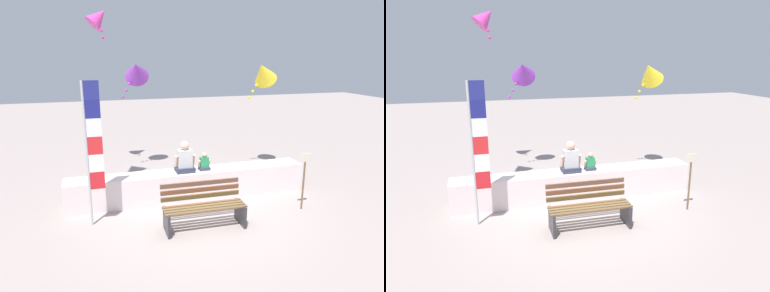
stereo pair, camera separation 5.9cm
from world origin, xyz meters
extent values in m
plane|color=gray|center=(0.00, 0.00, 0.00)|extent=(40.00, 40.00, 0.00)
cube|color=silver|center=(0.00, 0.85, 0.34)|extent=(5.70, 0.60, 0.69)
cube|color=brown|center=(-0.14, -0.86, 0.45)|extent=(1.65, 0.10, 0.03)
cube|color=brown|center=(-0.14, -0.75, 0.45)|extent=(1.65, 0.10, 0.03)
cube|color=brown|center=(-0.13, -0.64, 0.45)|extent=(1.65, 0.10, 0.03)
cube|color=brown|center=(-0.13, -0.52, 0.45)|extent=(1.65, 0.10, 0.03)
cube|color=brown|center=(-0.13, -0.42, 0.57)|extent=(1.65, 0.08, 0.10)
cube|color=brown|center=(-0.13, -0.39, 0.70)|extent=(1.65, 0.08, 0.10)
cube|color=brown|center=(-0.13, -0.37, 0.83)|extent=(1.65, 0.08, 0.10)
cube|color=#2D2D33|center=(-0.90, -0.68, 0.23)|extent=(0.06, 0.53, 0.45)
cube|color=#2D2D33|center=(0.63, -0.71, 0.23)|extent=(0.06, 0.53, 0.45)
cube|color=#2D3146|center=(-0.13, 0.82, 0.74)|extent=(0.43, 0.35, 0.12)
cube|color=silver|center=(-0.13, 0.82, 1.01)|extent=(0.33, 0.22, 0.41)
cylinder|color=#DCA98E|center=(-0.34, 0.80, 0.96)|extent=(0.07, 0.16, 0.30)
cylinder|color=#DCA98E|center=(0.07, 0.80, 0.96)|extent=(0.07, 0.16, 0.30)
sphere|color=#DCA98E|center=(-0.13, 0.82, 1.32)|extent=(0.21, 0.21, 0.21)
cube|color=#303148|center=(0.35, 0.82, 0.72)|extent=(0.26, 0.21, 0.07)
cube|color=#268850|center=(0.35, 0.82, 0.88)|extent=(0.20, 0.13, 0.24)
cylinder|color=#D6AF88|center=(0.23, 0.81, 0.85)|extent=(0.04, 0.10, 0.18)
cylinder|color=#D6AF88|center=(0.47, 0.81, 0.85)|extent=(0.04, 0.10, 0.18)
sphere|color=#D6AF88|center=(0.35, 0.82, 1.06)|extent=(0.12, 0.12, 0.12)
cylinder|color=#B7B7BC|center=(-2.28, 0.07, 1.45)|extent=(0.05, 0.05, 2.89)
cube|color=red|center=(-2.12, 0.07, 0.94)|extent=(0.28, 0.02, 0.35)
cube|color=white|center=(-2.12, 0.07, 1.30)|extent=(0.28, 0.02, 0.35)
cube|color=red|center=(-2.12, 0.07, 1.65)|extent=(0.28, 0.02, 0.35)
cube|color=white|center=(-2.12, 0.07, 2.00)|extent=(0.28, 0.02, 0.35)
cube|color=navy|center=(-2.12, 0.07, 2.36)|extent=(0.28, 0.02, 0.35)
cube|color=navy|center=(-2.12, 0.07, 2.71)|extent=(0.28, 0.02, 0.35)
cone|color=yellow|center=(2.55, 2.28, 2.86)|extent=(1.06, 1.04, 0.86)
sphere|color=yellow|center=(2.49, 2.35, 2.68)|extent=(0.08, 0.08, 0.08)
sphere|color=yellow|center=(2.42, 2.43, 2.50)|extent=(0.08, 0.08, 0.08)
sphere|color=yellow|center=(2.36, 2.51, 2.32)|extent=(0.08, 0.08, 0.08)
sphere|color=yellow|center=(2.29, 2.58, 2.14)|extent=(0.08, 0.08, 0.08)
cone|color=#DB3D9E|center=(-1.77, 3.66, 4.32)|extent=(0.82, 0.66, 0.73)
sphere|color=#E22E92|center=(-1.75, 3.56, 4.14)|extent=(0.08, 0.08, 0.08)
sphere|color=#E22E92|center=(-1.72, 3.46, 3.96)|extent=(0.08, 0.08, 0.08)
sphere|color=#E22E92|center=(-1.70, 3.36, 3.78)|extent=(0.08, 0.08, 0.08)
cone|color=purple|center=(-0.87, 3.15, 2.92)|extent=(0.81, 0.96, 0.87)
sphere|color=purple|center=(-0.97, 3.16, 2.74)|extent=(0.08, 0.08, 0.08)
sphere|color=purple|center=(-1.07, 3.18, 2.56)|extent=(0.08, 0.08, 0.08)
sphere|color=purple|center=(-1.17, 3.20, 2.38)|extent=(0.08, 0.08, 0.08)
sphere|color=purple|center=(-1.27, 3.22, 2.20)|extent=(0.08, 0.08, 0.08)
cylinder|color=brown|center=(2.22, -0.46, 0.55)|extent=(0.04, 0.04, 1.09)
cube|color=beige|center=(2.22, -0.46, 1.19)|extent=(0.24, 0.03, 0.18)
camera|label=1|loc=(-2.15, -6.69, 3.36)|focal=32.70mm
camera|label=2|loc=(-2.09, -6.71, 3.36)|focal=32.70mm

